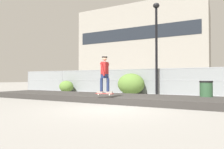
{
  "coord_description": "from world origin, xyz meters",
  "views": [
    {
      "loc": [
        3.51,
        -6.72,
        1.11
      ],
      "look_at": [
        -1.47,
        2.96,
        1.35
      ],
      "focal_mm": 32.48,
      "sensor_mm": 36.0,
      "label": 1
    }
  ],
  "objects_px": {
    "shrub_left": "(66,86)",
    "skater": "(105,72)",
    "parked_car_near": "(110,82)",
    "skateboard": "(105,94)",
    "street_lamp": "(156,37)",
    "shrub_center": "(131,84)",
    "trash_bin": "(206,92)",
    "parked_car_mid": "(186,82)"
  },
  "relations": [
    {
      "from": "shrub_left",
      "to": "skater",
      "type": "bearing_deg",
      "value": -39.19
    },
    {
      "from": "parked_car_near",
      "to": "street_lamp",
      "type": "bearing_deg",
      "value": -33.9
    },
    {
      "from": "street_lamp",
      "to": "parked_car_mid",
      "type": "bearing_deg",
      "value": 69.43
    },
    {
      "from": "shrub_center",
      "to": "trash_bin",
      "type": "relative_size",
      "value": 1.89
    },
    {
      "from": "skateboard",
      "to": "shrub_left",
      "type": "distance_m",
      "value": 8.76
    },
    {
      "from": "skater",
      "to": "shrub_left",
      "type": "bearing_deg",
      "value": 140.81
    },
    {
      "from": "shrub_center",
      "to": "street_lamp",
      "type": "bearing_deg",
      "value": 5.65
    },
    {
      "from": "street_lamp",
      "to": "parked_car_near",
      "type": "height_order",
      "value": "street_lamp"
    },
    {
      "from": "shrub_left",
      "to": "shrub_center",
      "type": "bearing_deg",
      "value": 0.83
    },
    {
      "from": "street_lamp",
      "to": "shrub_left",
      "type": "relative_size",
      "value": 5.0
    },
    {
      "from": "street_lamp",
      "to": "shrub_left",
      "type": "height_order",
      "value": "street_lamp"
    },
    {
      "from": "street_lamp",
      "to": "trash_bin",
      "type": "bearing_deg",
      "value": -45.53
    },
    {
      "from": "skateboard",
      "to": "trash_bin",
      "type": "relative_size",
      "value": 0.79
    },
    {
      "from": "skater",
      "to": "parked_car_near",
      "type": "height_order",
      "value": "skater"
    },
    {
      "from": "skater",
      "to": "skateboard",
      "type": "bearing_deg",
      "value": -33.69
    },
    {
      "from": "skateboard",
      "to": "trash_bin",
      "type": "bearing_deg",
      "value": 32.89
    },
    {
      "from": "shrub_center",
      "to": "skateboard",
      "type": "bearing_deg",
      "value": -79.82
    },
    {
      "from": "trash_bin",
      "to": "shrub_left",
      "type": "bearing_deg",
      "value": 164.54
    },
    {
      "from": "parked_car_near",
      "to": "shrub_left",
      "type": "distance_m",
      "value": 4.48
    },
    {
      "from": "skateboard",
      "to": "parked_car_near",
      "type": "xyz_separation_m",
      "value": [
        -4.69,
        9.48,
        0.38
      ]
    },
    {
      "from": "street_lamp",
      "to": "skateboard",
      "type": "bearing_deg",
      "value": -97.72
    },
    {
      "from": "street_lamp",
      "to": "parked_car_mid",
      "type": "relative_size",
      "value": 1.41
    },
    {
      "from": "skateboard",
      "to": "parked_car_near",
      "type": "bearing_deg",
      "value": 116.35
    },
    {
      "from": "skateboard",
      "to": "shrub_center",
      "type": "distance_m",
      "value": 5.71
    },
    {
      "from": "skater",
      "to": "parked_car_near",
      "type": "xyz_separation_m",
      "value": [
        -4.69,
        9.48,
        -0.56
      ]
    },
    {
      "from": "street_lamp",
      "to": "shrub_center",
      "type": "distance_m",
      "value": 3.68
    },
    {
      "from": "skater",
      "to": "parked_car_mid",
      "type": "height_order",
      "value": "skater"
    },
    {
      "from": "shrub_center",
      "to": "trash_bin",
      "type": "xyz_separation_m",
      "value": [
        4.97,
        -3.06,
        -0.23
      ]
    },
    {
      "from": "skateboard",
      "to": "parked_car_mid",
      "type": "distance_m",
      "value": 9.8
    },
    {
      "from": "parked_car_mid",
      "to": "shrub_left",
      "type": "bearing_deg",
      "value": -155.91
    },
    {
      "from": "shrub_center",
      "to": "trash_bin",
      "type": "height_order",
      "value": "shrub_center"
    },
    {
      "from": "street_lamp",
      "to": "trash_bin",
      "type": "distance_m",
      "value": 5.69
    },
    {
      "from": "skater",
      "to": "shrub_center",
      "type": "distance_m",
      "value": 5.74
    },
    {
      "from": "parked_car_mid",
      "to": "trash_bin",
      "type": "distance_m",
      "value": 7.21
    },
    {
      "from": "parked_car_near",
      "to": "parked_car_mid",
      "type": "height_order",
      "value": "same"
    },
    {
      "from": "street_lamp",
      "to": "parked_car_near",
      "type": "bearing_deg",
      "value": 146.1
    },
    {
      "from": "skater",
      "to": "trash_bin",
      "type": "relative_size",
      "value": 1.6
    },
    {
      "from": "skateboard",
      "to": "shrub_left",
      "type": "bearing_deg",
      "value": 140.81
    },
    {
      "from": "parked_car_mid",
      "to": "shrub_left",
      "type": "height_order",
      "value": "parked_car_mid"
    },
    {
      "from": "street_lamp",
      "to": "parked_car_mid",
      "type": "height_order",
      "value": "street_lamp"
    },
    {
      "from": "parked_car_mid",
      "to": "street_lamp",
      "type": "bearing_deg",
      "value": -110.57
    },
    {
      "from": "skater",
      "to": "shrub_left",
      "type": "xyz_separation_m",
      "value": [
        -6.79,
        5.53,
        -0.92
      ]
    }
  ]
}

